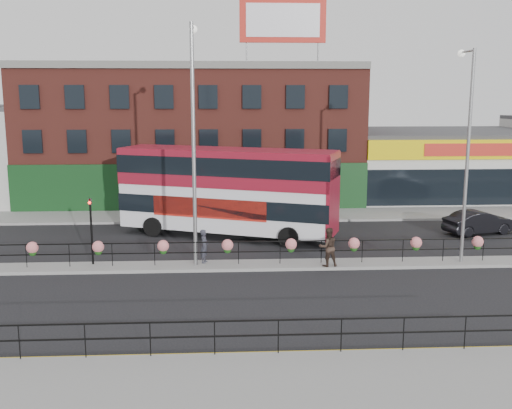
{
  "coord_description": "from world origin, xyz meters",
  "views": [
    {
      "loc": [
        -1.65,
        -27.77,
        8.22
      ],
      "look_at": [
        0.0,
        3.0,
        2.5
      ],
      "focal_mm": 42.0,
      "sensor_mm": 36.0,
      "label": 1
    }
  ],
  "objects_px": {
    "lamp_column_west": "(193,124)",
    "pedestrian_b": "(328,247)",
    "car": "(479,222)",
    "lamp_column_east": "(467,138)",
    "double_decker_bus": "(228,183)",
    "pedestrian_a": "(204,246)"
  },
  "relations": [
    {
      "from": "pedestrian_a",
      "to": "lamp_column_east",
      "type": "relative_size",
      "value": 0.16
    },
    {
      "from": "pedestrian_a",
      "to": "lamp_column_east",
      "type": "height_order",
      "value": "lamp_column_east"
    },
    {
      "from": "double_decker_bus",
      "to": "car",
      "type": "distance_m",
      "value": 15.11
    },
    {
      "from": "pedestrian_b",
      "to": "lamp_column_east",
      "type": "bearing_deg",
      "value": 176.22
    },
    {
      "from": "car",
      "to": "pedestrian_b",
      "type": "relative_size",
      "value": 2.42
    },
    {
      "from": "lamp_column_west",
      "to": "pedestrian_b",
      "type": "bearing_deg",
      "value": -8.16
    },
    {
      "from": "lamp_column_east",
      "to": "double_decker_bus",
      "type": "bearing_deg",
      "value": 150.9
    },
    {
      "from": "pedestrian_a",
      "to": "pedestrian_b",
      "type": "bearing_deg",
      "value": -86.34
    },
    {
      "from": "pedestrian_b",
      "to": "lamp_column_east",
      "type": "relative_size",
      "value": 0.18
    },
    {
      "from": "car",
      "to": "lamp_column_west",
      "type": "xyz_separation_m",
      "value": [
        -16.51,
        -5.83,
        6.13
      ]
    },
    {
      "from": "double_decker_bus",
      "to": "lamp_column_west",
      "type": "bearing_deg",
      "value": -104.86
    },
    {
      "from": "pedestrian_a",
      "to": "pedestrian_b",
      "type": "distance_m",
      "value": 5.95
    },
    {
      "from": "double_decker_bus",
      "to": "lamp_column_west",
      "type": "xyz_separation_m",
      "value": [
        -1.6,
        -6.04,
        3.69
      ]
    },
    {
      "from": "double_decker_bus",
      "to": "lamp_column_east",
      "type": "relative_size",
      "value": 1.26
    },
    {
      "from": "double_decker_bus",
      "to": "pedestrian_b",
      "type": "height_order",
      "value": "double_decker_bus"
    },
    {
      "from": "pedestrian_a",
      "to": "lamp_column_west",
      "type": "bearing_deg",
      "value": 107.57
    },
    {
      "from": "car",
      "to": "lamp_column_east",
      "type": "distance_m",
      "value": 8.94
    },
    {
      "from": "lamp_column_east",
      "to": "lamp_column_west",
      "type": "bearing_deg",
      "value": 178.88
    },
    {
      "from": "double_decker_bus",
      "to": "car",
      "type": "height_order",
      "value": "double_decker_bus"
    },
    {
      "from": "car",
      "to": "pedestrian_b",
      "type": "distance_m",
      "value": 12.25
    },
    {
      "from": "car",
      "to": "lamp_column_east",
      "type": "bearing_deg",
      "value": 133.62
    },
    {
      "from": "double_decker_bus",
      "to": "lamp_column_east",
      "type": "xyz_separation_m",
      "value": [
        11.3,
        -6.29,
        3.03
      ]
    }
  ]
}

